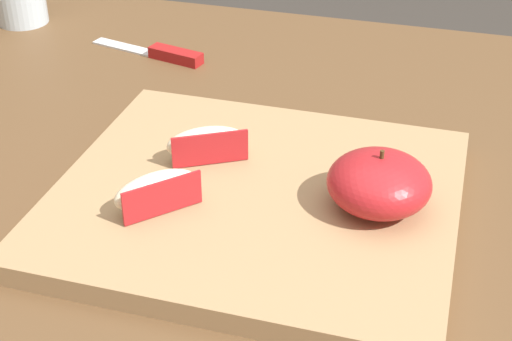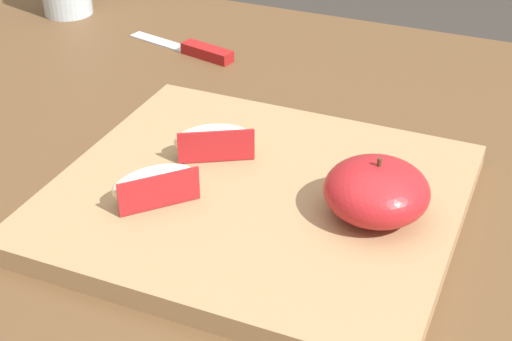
# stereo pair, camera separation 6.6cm
# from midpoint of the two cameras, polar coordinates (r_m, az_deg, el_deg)

# --- Properties ---
(dining_table) EXTENTS (1.49, 0.88, 0.75)m
(dining_table) POSITION_cam_midpoint_polar(r_m,az_deg,el_deg) (0.75, 7.11, -8.05)
(dining_table) COLOR brown
(dining_table) RESTS_ON ground_plane
(cutting_board) EXTENTS (0.35, 0.31, 0.02)m
(cutting_board) POSITION_cam_midpoint_polar(r_m,az_deg,el_deg) (0.67, 2.79, -2.25)
(cutting_board) COLOR #A37F56
(cutting_board) RESTS_ON dining_table
(apple_half_skin_up) EXTENTS (0.09, 0.09, 0.06)m
(apple_half_skin_up) POSITION_cam_midpoint_polar(r_m,az_deg,el_deg) (0.64, 11.92, -1.58)
(apple_half_skin_up) COLOR #B21E23
(apple_half_skin_up) RESTS_ON cutting_board
(apple_wedge_middle) EXTENTS (0.08, 0.06, 0.03)m
(apple_wedge_middle) POSITION_cam_midpoint_polar(r_m,az_deg,el_deg) (0.71, -0.41, 2.23)
(apple_wedge_middle) COLOR beige
(apple_wedge_middle) RESTS_ON cutting_board
(apple_wedge_right) EXTENTS (0.07, 0.07, 0.03)m
(apple_wedge_right) POSITION_cam_midpoint_polar(r_m,az_deg,el_deg) (0.65, -4.69, -1.11)
(apple_wedge_right) COLOR beige
(apple_wedge_right) RESTS_ON cutting_board
(paring_knife) EXTENTS (0.16, 0.05, 0.01)m
(paring_knife) POSITION_cam_midpoint_polar(r_m,az_deg,el_deg) (0.97, -2.35, 8.89)
(paring_knife) COLOR silver
(paring_knife) RESTS_ON dining_table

